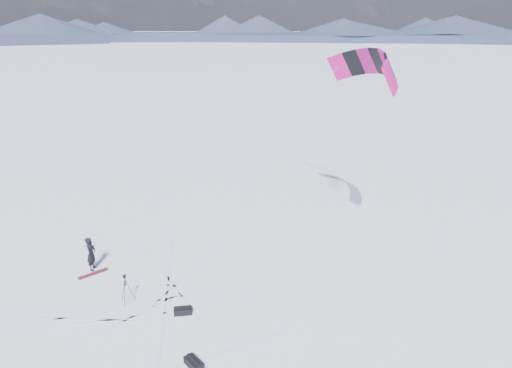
# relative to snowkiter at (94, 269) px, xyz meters

# --- Properties ---
(ground) EXTENTS (1800.00, 1800.00, 0.00)m
(ground) POSITION_rel_snowkiter_xyz_m (2.30, -3.51, 0.00)
(ground) COLOR white
(horizon_hills) EXTENTS (704.00, 705.94, 8.00)m
(horizon_hills) POSITION_rel_snowkiter_xyz_m (2.30, -3.51, 2.78)
(horizon_hills) COLOR #1B2233
(horizon_hills) RESTS_ON ground
(snow_tracks) EXTENTS (17.62, 14.39, 0.01)m
(snow_tracks) POSITION_rel_snowkiter_xyz_m (1.74, -4.23, 0.00)
(snow_tracks) COLOR silver
(snow_tracks) RESTS_ON ground
(snowkiter) EXTENTS (0.48, 0.67, 1.72)m
(snowkiter) POSITION_rel_snowkiter_xyz_m (0.00, 0.00, 0.00)
(snowkiter) COLOR black
(snowkiter) RESTS_ON ground
(snowboard) EXTENTS (1.20, 1.17, 0.04)m
(snowboard) POSITION_rel_snowkiter_xyz_m (0.18, -0.42, 0.02)
(snowboard) COLOR maroon
(snowboard) RESTS_ON ground
(tripod) EXTENTS (0.63, 0.55, 1.32)m
(tripod) POSITION_rel_snowkiter_xyz_m (2.60, -2.43, 0.85)
(tripod) COLOR black
(tripod) RESTS_ON ground
(gear_bag_a) EXTENTS (0.78, 0.50, 0.32)m
(gear_bag_a) POSITION_rel_snowkiter_xyz_m (5.18, -3.04, 0.14)
(gear_bag_a) COLOR black
(gear_bag_a) RESTS_ON ground
(gear_bag_b) EXTENTS (0.79, 0.78, 0.34)m
(gear_bag_b) POSITION_rel_snowkiter_xyz_m (6.24, -5.89, 0.15)
(gear_bag_b) COLOR black
(gear_bag_b) RESTS_ON ground
(power_kite) EXTENTS (14.49, 7.17, 8.89)m
(power_kite) POSITION_rel_snowkiter_xyz_m (13.14, 4.32, 9.26)
(power_kite) COLOR #B50F66
(power_kite) RESTS_ON ground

